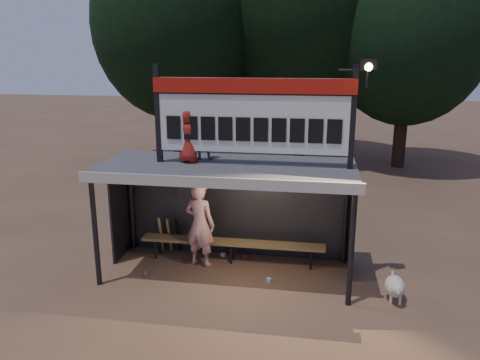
# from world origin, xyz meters

# --- Properties ---
(ground) EXTENTS (80.00, 80.00, 0.00)m
(ground) POSITION_xyz_m (0.00, 0.00, 0.00)
(ground) COLOR brown
(ground) RESTS_ON ground
(player) EXTENTS (0.77, 0.61, 1.84)m
(player) POSITION_xyz_m (-0.64, 0.30, 0.92)
(player) COLOR white
(player) RESTS_ON ground
(child_a) EXTENTS (0.51, 0.41, 0.97)m
(child_a) POSITION_xyz_m (-0.58, 0.39, 2.81)
(child_a) COLOR gray
(child_a) RESTS_ON dugout_shelter
(child_b) EXTENTS (0.60, 0.51, 1.05)m
(child_b) POSITION_xyz_m (-0.77, 0.04, 2.84)
(child_b) COLOR maroon
(child_b) RESTS_ON dugout_shelter
(dugout_shelter) EXTENTS (5.10, 2.08, 2.32)m
(dugout_shelter) POSITION_xyz_m (0.00, 0.24, 1.85)
(dugout_shelter) COLOR #404143
(dugout_shelter) RESTS_ON ground
(scoreboard_assembly) EXTENTS (4.10, 0.27, 1.99)m
(scoreboard_assembly) POSITION_xyz_m (0.56, -0.01, 3.32)
(scoreboard_assembly) COLOR black
(scoreboard_assembly) RESTS_ON dugout_shelter
(bench) EXTENTS (4.00, 0.35, 0.48)m
(bench) POSITION_xyz_m (0.00, 0.55, 0.43)
(bench) COLOR olive
(bench) RESTS_ON ground
(tree_left) EXTENTS (6.46, 6.46, 9.27)m
(tree_left) POSITION_xyz_m (-4.00, 10.00, 5.51)
(tree_left) COLOR black
(tree_left) RESTS_ON ground
(tree_mid) EXTENTS (7.22, 7.22, 10.36)m
(tree_mid) POSITION_xyz_m (1.00, 11.50, 6.17)
(tree_mid) COLOR black
(tree_mid) RESTS_ON ground
(tree_right) EXTENTS (6.08, 6.08, 8.72)m
(tree_right) POSITION_xyz_m (5.00, 10.50, 5.19)
(tree_right) COLOR black
(tree_right) RESTS_ON ground
(dog) EXTENTS (0.36, 0.81, 0.49)m
(dog) POSITION_xyz_m (3.25, -0.61, 0.28)
(dog) COLOR beige
(dog) RESTS_ON ground
(bats) EXTENTS (0.47, 0.33, 0.84)m
(bats) POSITION_xyz_m (-1.50, 0.82, 0.43)
(bats) COLOR #A27D4B
(bats) RESTS_ON ground
(litter) EXTENTS (2.64, 1.31, 0.08)m
(litter) POSITION_xyz_m (-0.34, 0.27, 0.04)
(litter) COLOR red
(litter) RESTS_ON ground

